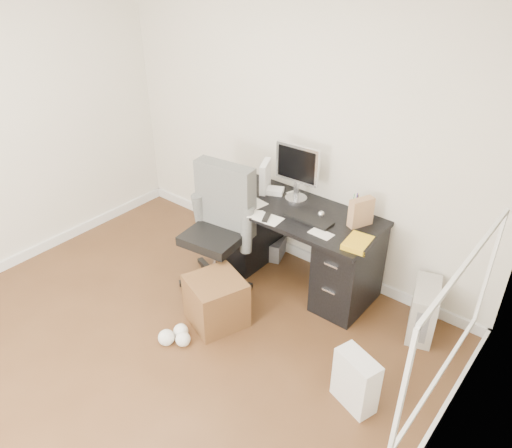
{
  "coord_description": "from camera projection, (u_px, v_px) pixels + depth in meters",
  "views": [
    {
      "loc": [
        2.4,
        -1.53,
        2.9
      ],
      "look_at": [
        0.2,
        1.2,
        0.78
      ],
      "focal_mm": 35.0,
      "sensor_mm": 36.0,
      "label": 1
    }
  ],
  "objects": [
    {
      "name": "ground",
      "position": [
        137.0,
        366.0,
        3.81
      ],
      "size": [
        4.0,
        4.0,
        0.0
      ],
      "primitive_type": "plane",
      "color": "#482C17",
      "rests_on": "ground"
    },
    {
      "name": "paper_remote",
      "position": [
        268.0,
        218.0,
        4.23
      ],
      "size": [
        0.25,
        0.2,
        0.02
      ],
      "primitive_type": null,
      "rotation": [
        0.0,
        0.0,
        0.08
      ],
      "color": "white",
      "rests_on": "desk"
    },
    {
      "name": "white_binder",
      "position": [
        265.0,
        176.0,
        4.62
      ],
      "size": [
        0.21,
        0.27,
        0.28
      ],
      "primitive_type": "cube",
      "rotation": [
        0.0,
        0.0,
        0.44
      ],
      "color": "white",
      "rests_on": "desk"
    },
    {
      "name": "pen_cup",
      "position": [
        356.0,
        206.0,
        4.22
      ],
      "size": [
        0.11,
        0.11,
        0.21
      ],
      "primitive_type": null,
      "rotation": [
        0.0,
        0.0,
        -0.34
      ],
      "color": "#5A3119",
      "rests_on": "desk"
    },
    {
      "name": "lcd_monitor",
      "position": [
        297.0,
        173.0,
        4.4
      ],
      "size": [
        0.44,
        0.26,
        0.53
      ],
      "primitive_type": null,
      "rotation": [
        0.0,
        0.0,
        0.06
      ],
      "color": "silver",
      "rests_on": "desk"
    },
    {
      "name": "office_chair",
      "position": [
        215.0,
        230.0,
        4.42
      ],
      "size": [
        0.72,
        0.72,
        1.14
      ],
      "primitive_type": null,
      "rotation": [
        0.0,
        0.0,
        0.13
      ],
      "color": "#4A4C4A",
      "rests_on": "ground"
    },
    {
      "name": "yellow_book",
      "position": [
        359.0,
        243.0,
        3.87
      ],
      "size": [
        0.23,
        0.27,
        0.04
      ],
      "primitive_type": "cube",
      "rotation": [
        0.0,
        0.0,
        0.11
      ],
      "color": "gold",
      "rests_on": "desk"
    },
    {
      "name": "shopping_bag",
      "position": [
        356.0,
        381.0,
        3.42
      ],
      "size": [
        0.37,
        0.32,
        0.43
      ],
      "primitive_type": "cube",
      "rotation": [
        0.0,
        0.0,
        -0.32
      ],
      "color": "silver",
      "rests_on": "ground"
    },
    {
      "name": "desk_printer",
      "position": [
        268.0,
        246.0,
        5.05
      ],
      "size": [
        0.39,
        0.36,
        0.19
      ],
      "primitive_type": "cube",
      "rotation": [
        0.0,
        0.0,
        0.33
      ],
      "color": "#5C5C60",
      "rests_on": "ground"
    },
    {
      "name": "travel_mug",
      "position": [
        245.0,
        186.0,
        4.55
      ],
      "size": [
        0.09,
        0.09,
        0.18
      ],
      "primitive_type": "cylinder",
      "rotation": [
        0.0,
        0.0,
        0.1
      ],
      "color": "navy",
      "rests_on": "desk"
    },
    {
      "name": "wicker_basket",
      "position": [
        216.0,
        301.0,
        4.14
      ],
      "size": [
        0.55,
        0.55,
        0.43
      ],
      "primitive_type": "cube",
      "rotation": [
        0.0,
        0.0,
        -0.35
      ],
      "color": "#4B2E16",
      "rests_on": "ground"
    },
    {
      "name": "computer_mouse",
      "position": [
        321.0,
        214.0,
        4.24
      ],
      "size": [
        0.07,
        0.07,
        0.06
      ],
      "primitive_type": "sphere",
      "rotation": [
        0.0,
        0.0,
        0.09
      ],
      "color": "silver",
      "rests_on": "desk"
    },
    {
      "name": "room_shell",
      "position": [
        110.0,
        168.0,
        2.96
      ],
      "size": [
        4.02,
        4.02,
        2.71
      ],
      "color": "silver",
      "rests_on": "ground"
    },
    {
      "name": "keyboard",
      "position": [
        309.0,
        219.0,
        4.21
      ],
      "size": [
        0.42,
        0.15,
        0.02
      ],
      "primitive_type": "cube",
      "rotation": [
        0.0,
        0.0,
        0.01
      ],
      "color": "black",
      "rests_on": "desk"
    },
    {
      "name": "magazine_file",
      "position": [
        361.0,
        212.0,
        4.09
      ],
      "size": [
        0.18,
        0.23,
        0.24
      ],
      "primitive_type": "cube",
      "rotation": [
        0.0,
        0.0,
        -0.43
      ],
      "color": "#946E47",
      "rests_on": "desk"
    },
    {
      "name": "pc_tower",
      "position": [
        424.0,
        310.0,
        4.03
      ],
      "size": [
        0.32,
        0.48,
        0.44
      ],
      "primitive_type": "cube",
      "rotation": [
        0.0,
        0.0,
        0.32
      ],
      "color": "#A6A196",
      "rests_on": "ground"
    },
    {
      "name": "loose_papers",
      "position": [
        276.0,
        205.0,
        4.44
      ],
      "size": [
        1.1,
        0.6,
        0.0
      ],
      "primitive_type": null,
      "color": "white",
      "rests_on": "desk"
    },
    {
      "name": "desk",
      "position": [
        296.0,
        244.0,
        4.54
      ],
      "size": [
        1.5,
        0.7,
        0.75
      ],
      "color": "black",
      "rests_on": "ground"
    }
  ]
}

